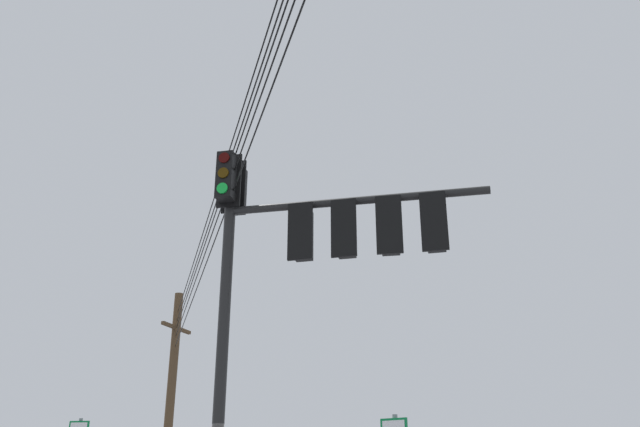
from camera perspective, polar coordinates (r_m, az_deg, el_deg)
The scene contains 3 objects.
signal_mast_assembly at distance 11.58m, azimuth -1.95°, elevation -3.37°, with size 4.70×1.76×7.25m.
utility_pole_wooden at distance 25.25m, azimuth -12.59°, elevation -15.68°, with size 0.88×1.68×8.42m.
overhead_wire_span at distance 11.44m, azimuth -6.36°, elevation 7.20°, with size 6.29×29.78×1.43m.
Camera 1 is at (-0.90, 12.01, 1.47)m, focal length 37.82 mm.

